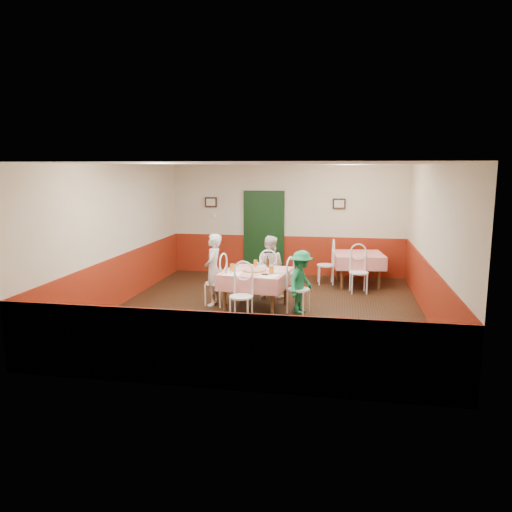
% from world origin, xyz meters
% --- Properties ---
extents(floor, '(7.00, 7.00, 0.00)m').
position_xyz_m(floor, '(0.00, 0.00, 0.00)').
color(floor, black).
rests_on(floor, ground).
extents(ceiling, '(7.00, 7.00, 0.00)m').
position_xyz_m(ceiling, '(0.00, 0.00, 2.80)').
color(ceiling, white).
rests_on(ceiling, back_wall).
extents(back_wall, '(6.00, 0.10, 2.80)m').
position_xyz_m(back_wall, '(0.00, 3.50, 1.40)').
color(back_wall, beige).
rests_on(back_wall, ground).
extents(front_wall, '(6.00, 0.10, 2.80)m').
position_xyz_m(front_wall, '(0.00, -3.50, 1.40)').
color(front_wall, beige).
rests_on(front_wall, ground).
extents(left_wall, '(0.10, 7.00, 2.80)m').
position_xyz_m(left_wall, '(-3.00, 0.00, 1.40)').
color(left_wall, beige).
rests_on(left_wall, ground).
extents(right_wall, '(0.10, 7.00, 2.80)m').
position_xyz_m(right_wall, '(3.00, 0.00, 1.40)').
color(right_wall, beige).
rests_on(right_wall, ground).
extents(wainscot_back, '(6.00, 0.03, 1.00)m').
position_xyz_m(wainscot_back, '(0.00, 3.48, 0.50)').
color(wainscot_back, maroon).
rests_on(wainscot_back, ground).
extents(wainscot_front, '(6.00, 0.03, 1.00)m').
position_xyz_m(wainscot_front, '(0.00, -3.48, 0.50)').
color(wainscot_front, maroon).
rests_on(wainscot_front, ground).
extents(wainscot_left, '(0.03, 7.00, 1.00)m').
position_xyz_m(wainscot_left, '(-2.98, 0.00, 0.50)').
color(wainscot_left, maroon).
rests_on(wainscot_left, ground).
extents(wainscot_right, '(0.03, 7.00, 1.00)m').
position_xyz_m(wainscot_right, '(2.98, 0.00, 0.50)').
color(wainscot_right, maroon).
rests_on(wainscot_right, ground).
extents(door, '(0.96, 0.06, 2.10)m').
position_xyz_m(door, '(-0.60, 3.45, 1.05)').
color(door, black).
rests_on(door, ground).
extents(picture_left, '(0.32, 0.03, 0.26)m').
position_xyz_m(picture_left, '(-2.00, 3.45, 1.85)').
color(picture_left, black).
rests_on(picture_left, back_wall).
extents(picture_right, '(0.32, 0.03, 0.26)m').
position_xyz_m(picture_right, '(1.30, 3.45, 1.85)').
color(picture_right, black).
rests_on(picture_right, back_wall).
extents(thermostat, '(0.10, 0.03, 0.10)m').
position_xyz_m(thermostat, '(-1.90, 3.45, 1.50)').
color(thermostat, white).
rests_on(thermostat, back_wall).
extents(main_table, '(1.38, 1.38, 0.77)m').
position_xyz_m(main_table, '(-0.22, 0.17, 0.38)').
color(main_table, red).
rests_on(main_table, ground).
extents(second_table, '(1.25, 1.25, 0.77)m').
position_xyz_m(second_table, '(1.79, 2.57, 0.38)').
color(second_table, red).
rests_on(second_table, ground).
extents(chair_left, '(0.48, 0.48, 0.90)m').
position_xyz_m(chair_left, '(-1.07, 0.29, 0.45)').
color(chair_left, white).
rests_on(chair_left, ground).
extents(chair_right, '(0.52, 0.52, 0.90)m').
position_xyz_m(chair_right, '(0.62, 0.05, 0.45)').
color(chair_right, white).
rests_on(chair_right, ground).
extents(chair_far, '(0.46, 0.46, 0.90)m').
position_xyz_m(chair_far, '(-0.10, 1.01, 0.45)').
color(chair_far, white).
rests_on(chair_far, ground).
extents(chair_near, '(0.44, 0.44, 0.90)m').
position_xyz_m(chair_near, '(-0.35, -0.67, 0.45)').
color(chair_near, white).
rests_on(chair_near, ground).
extents(chair_second_a, '(0.47, 0.47, 0.90)m').
position_xyz_m(chair_second_a, '(1.04, 2.57, 0.45)').
color(chair_second_a, white).
rests_on(chair_second_a, ground).
extents(chair_second_b, '(0.47, 0.47, 0.90)m').
position_xyz_m(chair_second_b, '(1.79, 1.82, 0.45)').
color(chair_second_b, white).
rests_on(chair_second_b, ground).
extents(pizza, '(0.47, 0.47, 0.03)m').
position_xyz_m(pizza, '(-0.25, 0.13, 0.77)').
color(pizza, '#B74723').
rests_on(pizza, main_table).
extents(plate_left, '(0.28, 0.28, 0.01)m').
position_xyz_m(plate_left, '(-0.62, 0.24, 0.77)').
color(plate_left, white).
rests_on(plate_left, main_table).
extents(plate_right, '(0.28, 0.28, 0.01)m').
position_xyz_m(plate_right, '(0.20, 0.09, 0.77)').
color(plate_right, white).
rests_on(plate_right, main_table).
extents(plate_far, '(0.28, 0.28, 0.01)m').
position_xyz_m(plate_far, '(-0.17, 0.56, 0.77)').
color(plate_far, white).
rests_on(plate_far, main_table).
extents(glass_a, '(0.09, 0.09, 0.15)m').
position_xyz_m(glass_a, '(-0.66, -0.01, 0.84)').
color(glass_a, '#BF7219').
rests_on(glass_a, main_table).
extents(glass_b, '(0.09, 0.09, 0.15)m').
position_xyz_m(glass_b, '(0.12, -0.11, 0.84)').
color(glass_b, '#BF7219').
rests_on(glass_b, main_table).
extents(glass_c, '(0.08, 0.08, 0.13)m').
position_xyz_m(glass_c, '(-0.31, 0.59, 0.83)').
color(glass_c, '#BF7219').
rests_on(glass_c, main_table).
extents(beer_bottle, '(0.06, 0.06, 0.21)m').
position_xyz_m(beer_bottle, '(-0.05, 0.54, 0.86)').
color(beer_bottle, '#381C0A').
rests_on(beer_bottle, main_table).
extents(shaker_a, '(0.04, 0.04, 0.09)m').
position_xyz_m(shaker_a, '(-0.71, -0.19, 0.81)').
color(shaker_a, silver).
rests_on(shaker_a, main_table).
extents(shaker_b, '(0.04, 0.04, 0.09)m').
position_xyz_m(shaker_b, '(-0.64, -0.22, 0.81)').
color(shaker_b, silver).
rests_on(shaker_b, main_table).
extents(shaker_c, '(0.04, 0.04, 0.09)m').
position_xyz_m(shaker_c, '(-0.74, -0.15, 0.81)').
color(shaker_c, '#B23319').
rests_on(shaker_c, main_table).
extents(menu_left, '(0.30, 0.40, 0.00)m').
position_xyz_m(menu_left, '(-0.61, -0.20, 0.76)').
color(menu_left, white).
rests_on(menu_left, main_table).
extents(menu_right, '(0.42, 0.48, 0.00)m').
position_xyz_m(menu_right, '(0.09, -0.28, 0.76)').
color(menu_right, white).
rests_on(menu_right, main_table).
extents(wallet, '(0.12, 0.10, 0.02)m').
position_xyz_m(wallet, '(0.01, -0.19, 0.77)').
color(wallet, black).
rests_on(wallet, main_table).
extents(diner_left, '(0.35, 0.53, 1.44)m').
position_xyz_m(diner_left, '(-1.12, 0.29, 0.72)').
color(diner_left, gray).
rests_on(diner_left, ground).
extents(diner_far, '(0.71, 0.59, 1.33)m').
position_xyz_m(diner_far, '(-0.10, 1.06, 0.67)').
color(diner_far, gray).
rests_on(diner_far, ground).
extents(diner_right, '(0.68, 0.88, 1.20)m').
position_xyz_m(diner_right, '(0.67, 0.04, 0.60)').
color(diner_right, gray).
rests_on(diner_right, ground).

